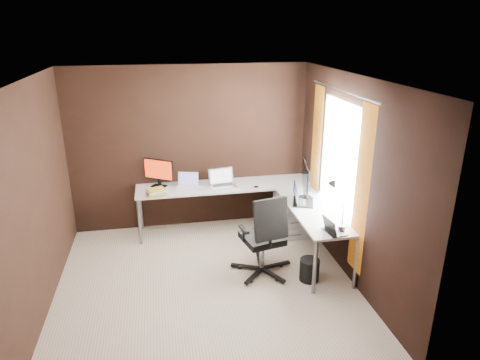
# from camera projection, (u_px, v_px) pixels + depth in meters

# --- Properties ---
(room) EXTENTS (3.60, 3.60, 2.50)m
(room) POSITION_uv_depth(u_px,v_px,m) (232.00, 185.00, 4.97)
(room) COLOR beige
(room) RESTS_ON ground
(desk) EXTENTS (2.65, 2.25, 0.73)m
(desk) POSITION_uv_depth(u_px,v_px,m) (255.00, 198.00, 6.16)
(desk) COLOR white
(desk) RESTS_ON ground
(drawer_pedestal) EXTENTS (0.42, 0.50, 0.60)m
(drawer_pedestal) POSITION_uv_depth(u_px,v_px,m) (290.00, 215.00, 6.50)
(drawer_pedestal) COLOR white
(drawer_pedestal) RESTS_ON ground
(monitor_left) EXTENTS (0.42, 0.28, 0.42)m
(monitor_left) POSITION_uv_depth(u_px,v_px,m) (159.00, 171.00, 6.37)
(monitor_left) COLOR black
(monitor_left) RESTS_ON desk
(monitor_right) EXTENTS (0.22, 0.63, 0.53)m
(monitor_right) POSITION_uv_depth(u_px,v_px,m) (306.00, 179.00, 5.87)
(monitor_right) COLOR black
(monitor_right) RESTS_ON desk
(laptop_white) EXTENTS (0.35, 0.29, 0.21)m
(laptop_white) POSITION_uv_depth(u_px,v_px,m) (188.00, 184.00, 6.42)
(laptop_white) COLOR white
(laptop_white) RESTS_ON desk
(laptop_silver) EXTENTS (0.42, 0.33, 0.25)m
(laptop_silver) POSITION_uv_depth(u_px,v_px,m) (222.00, 182.00, 6.46)
(laptop_silver) COLOR silver
(laptop_silver) RESTS_ON desk
(laptop_black_big) EXTENTS (0.39, 0.46, 0.26)m
(laptop_black_big) POSITION_uv_depth(u_px,v_px,m) (300.00, 199.00, 5.85)
(laptop_black_big) COLOR black
(laptop_black_big) RESTS_ON desk
(laptop_black_small) EXTENTS (0.23, 0.30, 0.19)m
(laptop_black_small) POSITION_uv_depth(u_px,v_px,m) (333.00, 229.00, 5.00)
(laptop_black_small) COLOR black
(laptop_black_small) RESTS_ON desk
(book_stack) EXTENTS (0.31, 0.28, 0.09)m
(book_stack) POSITION_uv_depth(u_px,v_px,m) (157.00, 192.00, 6.12)
(book_stack) COLOR #91774E
(book_stack) RESTS_ON desk
(mouse_left) EXTENTS (0.09, 0.06, 0.04)m
(mouse_left) POSITION_uv_depth(u_px,v_px,m) (150.00, 192.00, 6.18)
(mouse_left) COLOR black
(mouse_left) RESTS_ON desk
(mouse_corner) EXTENTS (0.09, 0.07, 0.03)m
(mouse_corner) POSITION_uv_depth(u_px,v_px,m) (256.00, 187.00, 6.39)
(mouse_corner) COLOR black
(mouse_corner) RESTS_ON desk
(desk_lamp) EXTENTS (0.19, 0.22, 0.60)m
(desk_lamp) POSITION_uv_depth(u_px,v_px,m) (337.00, 199.00, 5.00)
(desk_lamp) COLOR slate
(desk_lamp) RESTS_ON desk
(office_chair) EXTENTS (0.61, 0.63, 1.10)m
(office_chair) POSITION_uv_depth(u_px,v_px,m) (263.00, 251.00, 5.43)
(office_chair) COLOR black
(office_chair) RESTS_ON ground
(wastebasket) EXTENTS (0.29, 0.29, 0.28)m
(wastebasket) POSITION_uv_depth(u_px,v_px,m) (309.00, 270.00, 5.34)
(wastebasket) COLOR black
(wastebasket) RESTS_ON ground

